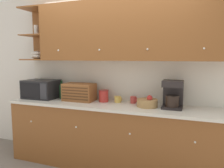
{
  "coord_description": "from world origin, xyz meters",
  "views": [
    {
      "loc": [
        1.09,
        -3.13,
        1.6
      ],
      "look_at": [
        0.0,
        -0.2,
        1.22
      ],
      "focal_mm": 35.0,
      "sensor_mm": 36.0,
      "label": 1
    }
  ],
  "objects_px": {
    "wine_bottle": "(62,90)",
    "coffee_maker": "(173,94)",
    "microwave": "(41,89)",
    "mug": "(118,99)",
    "storage_canister": "(104,96)",
    "mug_blue_second": "(133,100)",
    "fruit_basket": "(147,103)",
    "bread_box": "(79,92)"
  },
  "relations": [
    {
      "from": "wine_bottle",
      "to": "coffee_maker",
      "type": "height_order",
      "value": "coffee_maker"
    },
    {
      "from": "microwave",
      "to": "mug",
      "type": "xyz_separation_m",
      "value": [
        1.27,
        0.11,
        -0.1
      ]
    },
    {
      "from": "coffee_maker",
      "to": "wine_bottle",
      "type": "bearing_deg",
      "value": 177.82
    },
    {
      "from": "mug",
      "to": "coffee_maker",
      "type": "relative_size",
      "value": 0.29
    },
    {
      "from": "storage_canister",
      "to": "mug_blue_second",
      "type": "xyz_separation_m",
      "value": [
        0.44,
        0.06,
        -0.04
      ]
    },
    {
      "from": "storage_canister",
      "to": "fruit_basket",
      "type": "xyz_separation_m",
      "value": [
        0.68,
        -0.1,
        -0.03
      ]
    },
    {
      "from": "wine_bottle",
      "to": "storage_canister",
      "type": "height_order",
      "value": "wine_bottle"
    },
    {
      "from": "microwave",
      "to": "storage_canister",
      "type": "relative_size",
      "value": 2.98
    },
    {
      "from": "mug_blue_second",
      "to": "coffee_maker",
      "type": "height_order",
      "value": "coffee_maker"
    },
    {
      "from": "microwave",
      "to": "wine_bottle",
      "type": "relative_size",
      "value": 1.79
    },
    {
      "from": "storage_canister",
      "to": "fruit_basket",
      "type": "height_order",
      "value": "storage_canister"
    },
    {
      "from": "storage_canister",
      "to": "coffee_maker",
      "type": "xyz_separation_m",
      "value": [
        0.99,
        -0.07,
        0.1
      ]
    },
    {
      "from": "fruit_basket",
      "to": "storage_canister",
      "type": "bearing_deg",
      "value": 171.22
    },
    {
      "from": "fruit_basket",
      "to": "coffee_maker",
      "type": "relative_size",
      "value": 0.75
    },
    {
      "from": "microwave",
      "to": "fruit_basket",
      "type": "relative_size",
      "value": 1.91
    },
    {
      "from": "bread_box",
      "to": "mug",
      "type": "relative_size",
      "value": 4.36
    },
    {
      "from": "wine_bottle",
      "to": "bread_box",
      "type": "distance_m",
      "value": 0.35
    },
    {
      "from": "fruit_basket",
      "to": "coffee_maker",
      "type": "height_order",
      "value": "coffee_maker"
    },
    {
      "from": "wine_bottle",
      "to": "fruit_basket",
      "type": "height_order",
      "value": "wine_bottle"
    },
    {
      "from": "microwave",
      "to": "bread_box",
      "type": "bearing_deg",
      "value": 1.71
    },
    {
      "from": "mug",
      "to": "coffee_maker",
      "type": "distance_m",
      "value": 0.8
    },
    {
      "from": "storage_canister",
      "to": "coffee_maker",
      "type": "bearing_deg",
      "value": -4.12
    },
    {
      "from": "microwave",
      "to": "fruit_basket",
      "type": "bearing_deg",
      "value": -0.91
    },
    {
      "from": "mug_blue_second",
      "to": "fruit_basket",
      "type": "bearing_deg",
      "value": -34.87
    },
    {
      "from": "fruit_basket",
      "to": "microwave",
      "type": "bearing_deg",
      "value": 179.09
    },
    {
      "from": "mug",
      "to": "fruit_basket",
      "type": "height_order",
      "value": "fruit_basket"
    },
    {
      "from": "mug_blue_second",
      "to": "wine_bottle",
      "type": "bearing_deg",
      "value": -176.75
    },
    {
      "from": "fruit_basket",
      "to": "coffee_maker",
      "type": "xyz_separation_m",
      "value": [
        0.32,
        0.03,
        0.13
      ]
    },
    {
      "from": "mug_blue_second",
      "to": "coffee_maker",
      "type": "relative_size",
      "value": 0.27
    },
    {
      "from": "mug",
      "to": "storage_canister",
      "type": "bearing_deg",
      "value": -171.52
    },
    {
      "from": "mug",
      "to": "mug_blue_second",
      "type": "relative_size",
      "value": 1.09
    },
    {
      "from": "wine_bottle",
      "to": "coffee_maker",
      "type": "bearing_deg",
      "value": -2.18
    },
    {
      "from": "microwave",
      "to": "coffee_maker",
      "type": "relative_size",
      "value": 1.44
    },
    {
      "from": "fruit_basket",
      "to": "coffee_maker",
      "type": "distance_m",
      "value": 0.35
    },
    {
      "from": "mug",
      "to": "coffee_maker",
      "type": "bearing_deg",
      "value": -7.51
    },
    {
      "from": "wine_bottle",
      "to": "storage_canister",
      "type": "distance_m",
      "value": 0.72
    },
    {
      "from": "microwave",
      "to": "mug_blue_second",
      "type": "distance_m",
      "value": 1.51
    },
    {
      "from": "wine_bottle",
      "to": "fruit_basket",
      "type": "bearing_deg",
      "value": -4.01
    },
    {
      "from": "wine_bottle",
      "to": "mug_blue_second",
      "type": "distance_m",
      "value": 1.17
    },
    {
      "from": "storage_canister",
      "to": "fruit_basket",
      "type": "relative_size",
      "value": 0.64
    },
    {
      "from": "mug",
      "to": "mug_blue_second",
      "type": "bearing_deg",
      "value": 7.0
    },
    {
      "from": "coffee_maker",
      "to": "microwave",
      "type": "bearing_deg",
      "value": -179.86
    }
  ]
}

